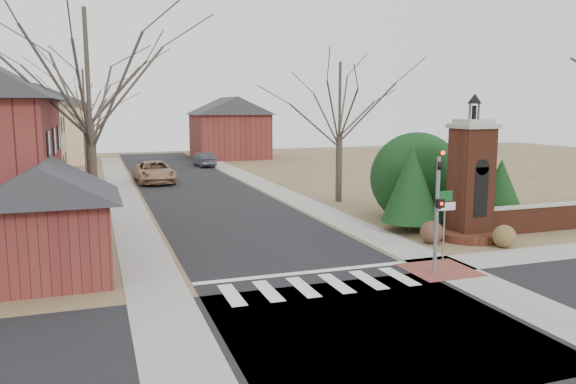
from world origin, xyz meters
name	(u,v)px	position (x,y,z in m)	size (l,w,h in m)	color
ground	(329,293)	(0.00, 0.00, 0.00)	(120.00, 120.00, 0.00)	brown
main_street	(203,193)	(0.00, 22.00, 0.01)	(8.00, 70.00, 0.01)	black
cross_street	(373,327)	(0.00, -3.00, 0.01)	(120.00, 8.00, 0.01)	black
crosswalk_zone	(320,285)	(0.00, 0.80, 0.01)	(8.00, 2.20, 0.02)	silver
stop_bar	(304,273)	(0.00, 2.30, 0.01)	(8.00, 0.35, 0.02)	silver
sidewalk_right_main	(275,190)	(5.20, 22.00, 0.01)	(2.00, 60.00, 0.02)	gray
sidewalk_left	(124,197)	(-5.20, 22.00, 0.01)	(2.00, 60.00, 0.02)	gray
curb_apron	(440,270)	(4.80, 1.00, 0.01)	(2.40, 2.40, 0.02)	brown
traffic_signal_pole	(438,203)	(4.30, 0.57, 2.59)	(0.28, 0.41, 4.50)	slate
sign_post	(445,212)	(5.59, 1.99, 1.95)	(0.90, 0.07, 2.75)	slate
brick_gate_monument	(470,191)	(9.00, 4.99, 2.17)	(3.20, 3.20, 6.47)	#5B2A1A
brick_garden_wall	(547,217)	(13.50, 5.00, 0.66)	(7.50, 0.50, 1.30)	#5B2A1A
garage_left	(47,216)	(-8.52, 4.49, 2.24)	(4.80, 4.80, 4.29)	maroon
house_distant_left	(41,123)	(-12.01, 48.00, 4.25)	(10.80, 8.80, 8.53)	#CDB489
house_distant_right	(229,126)	(7.99, 47.99, 3.65)	(8.80, 8.80, 7.30)	maroon
evergreen_near	(412,184)	(7.20, 7.00, 2.30)	(2.80, 2.80, 4.10)	#473D33
evergreen_mid	(456,172)	(10.50, 8.20, 2.60)	(3.40, 3.40, 4.70)	#473D33
evergreen_far	(501,186)	(12.50, 7.20, 1.90)	(2.40, 2.40, 3.30)	#473D33
evergreen_mass	(416,174)	(9.00, 9.50, 2.40)	(4.80, 4.80, 4.80)	black
bare_tree_0	(87,62)	(-7.00, 9.00, 7.70)	(8.05, 8.05, 11.15)	#473D33
bare_tree_1	(88,72)	(-7.00, 22.00, 8.03)	(8.40, 8.40, 11.64)	#473D33
bare_tree_2	(84,93)	(-7.50, 35.00, 7.03)	(7.35, 7.35, 10.19)	#473D33
bare_tree_3	(340,94)	(7.50, 16.00, 6.69)	(7.00, 7.00, 9.70)	#473D33
pickup_truck	(155,172)	(-2.51, 28.79, 0.84)	(2.78, 6.03, 1.68)	#A07757
distant_car	(204,160)	(3.40, 39.39, 0.70)	(1.47, 4.22, 1.39)	#34373C
dry_shrub_left	(432,232)	(6.80, 4.60, 0.50)	(0.99, 0.99, 0.99)	#513625
dry_shrub_right	(504,236)	(9.30, 3.00, 0.48)	(0.97, 0.97, 0.97)	brown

